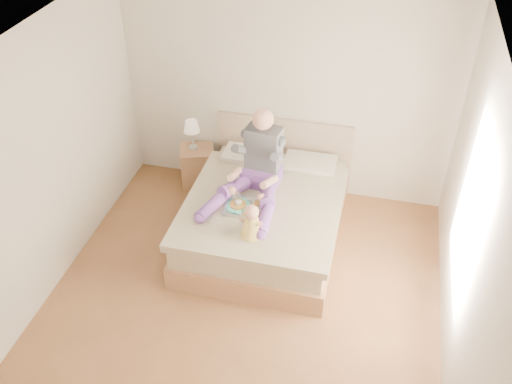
% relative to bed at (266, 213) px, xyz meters
% --- Properties ---
extents(room, '(4.02, 4.22, 2.71)m').
position_rel_bed_xyz_m(room, '(0.08, -1.08, 1.19)').
color(room, brown).
rests_on(room, ground).
extents(bed, '(1.70, 2.18, 1.00)m').
position_rel_bed_xyz_m(bed, '(0.00, 0.00, 0.00)').
color(bed, '#916543').
rests_on(bed, ground).
extents(nightstand, '(0.53, 0.50, 0.52)m').
position_rel_bed_xyz_m(nightstand, '(-1.10, 0.80, -0.06)').
color(nightstand, '#916543').
rests_on(nightstand, ground).
extents(lamp, '(0.20, 0.20, 0.41)m').
position_rel_bed_xyz_m(lamp, '(-1.15, 0.79, 0.52)').
color(lamp, silver).
rests_on(lamp, nightstand).
extents(adult, '(0.81, 1.21, 0.97)m').
position_rel_bed_xyz_m(adult, '(-0.12, 0.03, 0.58)').
color(adult, '#683B95').
rests_on(adult, bed).
extents(tray, '(0.48, 0.38, 0.13)m').
position_rel_bed_xyz_m(tray, '(-0.15, -0.33, 0.32)').
color(tray, silver).
rests_on(tray, bed).
extents(baby, '(0.25, 0.34, 0.38)m').
position_rel_bed_xyz_m(baby, '(0.01, -0.73, 0.45)').
color(baby, '#FFD250').
rests_on(baby, bed).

